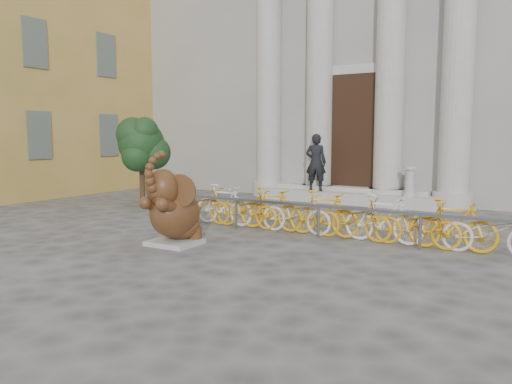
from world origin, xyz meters
The scene contains 9 objects.
ground centered at (0.00, 0.00, 0.00)m, with size 80.00×80.00×0.00m, color #474442.
classical_building centered at (0.00, 14.93, 5.98)m, with size 22.00×10.70×12.00m.
entrance_steps centered at (0.00, 9.40, 0.18)m, with size 6.00×1.20×0.36m, color #A8A59E.
ochre_building centered at (-13.00, 6.00, 6.00)m, with size 8.00×14.00×12.00m, color tan.
elephant_statue centered at (-0.64, 1.56, 0.69)m, with size 1.27×1.40×1.90m.
bike_rack centered at (1.57, 3.94, 0.50)m, with size 8.52×0.53×1.00m.
tree centered at (-4.92, 5.11, 1.91)m, with size 1.58×1.44×2.74m.
pedestrian centered at (-0.99, 9.10, 1.31)m, with size 0.69×0.45×1.89m, color black.
balustrade_post centered at (2.10, 9.10, 0.78)m, with size 0.37×0.37×0.91m.
Camera 1 is at (5.93, -5.99, 2.21)m, focal length 35.00 mm.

